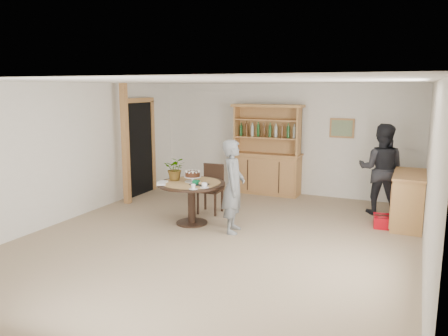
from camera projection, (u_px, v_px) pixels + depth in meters
ground at (220, 238)px, 7.07m from camera, size 7.00×7.00×0.00m
room_shell at (220, 131)px, 6.76m from camera, size 6.04×7.04×2.52m
doorway at (139, 146)px, 9.85m from camera, size 0.13×1.10×2.18m
pine_post at (125, 145)px, 9.01m from camera, size 0.12×0.12×2.50m
hutch at (267, 164)px, 9.97m from camera, size 1.62×0.54×2.04m
sideboard at (408, 199)px, 7.68m from camera, size 0.54×1.26×0.94m
dining_table at (192, 191)px, 7.74m from camera, size 1.20×1.20×0.76m
dining_chair at (212, 185)px, 8.50m from camera, size 0.44×0.44×0.95m
birthday_cake at (193, 175)px, 7.74m from camera, size 0.30×0.30×0.20m
flower_vase at (175, 169)px, 7.86m from camera, size 0.47×0.44×0.42m
gift_tray at (199, 183)px, 7.51m from camera, size 0.30×0.20×0.08m
coffee_cup_a at (204, 185)px, 7.30m from camera, size 0.15×0.15×0.09m
coffee_cup_b at (193, 187)px, 7.19m from camera, size 0.15×0.15×0.08m
napkins at (162, 183)px, 7.60m from camera, size 0.24×0.33×0.03m
teen_boy at (233, 186)px, 7.28m from camera, size 0.50×0.65×1.57m
adult_person at (381, 169)px, 8.33m from camera, size 0.86×0.68×1.75m
red_suitcase at (392, 222)px, 7.61m from camera, size 0.65×0.47×0.21m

